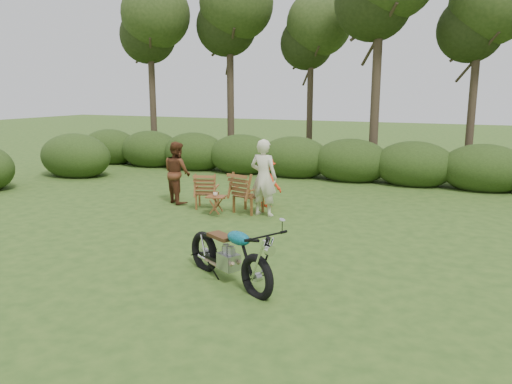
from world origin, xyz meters
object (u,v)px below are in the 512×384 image
at_px(lawn_chair_right, 248,212).
at_px(side_table, 216,206).
at_px(adult_b, 178,203).
at_px(child, 266,207).
at_px(adult_a, 263,215).
at_px(motorcycle, 229,281).
at_px(lawn_chair_left, 207,208).
at_px(cup, 215,194).

relative_size(lawn_chair_right, side_table, 2.11).
height_order(adult_b, child, adult_b).
height_order(adult_a, adult_b, adult_a).
relative_size(adult_a, child, 1.43).
xyz_separation_m(motorcycle, adult_b, (-3.76, 4.43, 0.00)).
bearing_deg(side_table, child, 60.64).
bearing_deg(lawn_chair_left, adult_a, 156.64).
xyz_separation_m(motorcycle, child, (-1.43, 4.96, 0.00)).
relative_size(motorcycle, cup, 18.51).
bearing_deg(lawn_chair_right, motorcycle, 123.72).
height_order(motorcycle, adult_a, adult_a).
relative_size(lawn_chair_left, child, 0.70).
xyz_separation_m(lawn_chair_left, adult_a, (1.61, -0.13, 0.00)).
bearing_deg(side_table, adult_a, 23.80).
xyz_separation_m(lawn_chair_right, side_table, (-0.58, -0.57, 0.24)).
bearing_deg(adult_b, lawn_chair_right, -155.48).
distance_m(lawn_chair_right, adult_b, 2.18).
height_order(lawn_chair_left, adult_a, adult_a).
bearing_deg(adult_a, motorcycle, 109.32).
relative_size(cup, adult_a, 0.06).
bearing_deg(adult_b, lawn_chair_left, -161.45).
xyz_separation_m(side_table, cup, (-0.02, -0.00, 0.28)).
bearing_deg(child, motorcycle, 115.06).
distance_m(lawn_chair_left, cup, 0.96).
bearing_deg(motorcycle, adult_b, 158.92).
relative_size(lawn_chair_left, cup, 8.22).
xyz_separation_m(lawn_chair_right, cup, (-0.60, -0.58, 0.52)).
distance_m(motorcycle, cup, 4.27).
height_order(lawn_chair_right, cup, cup).
bearing_deg(lawn_chair_left, child, -169.47).
distance_m(lawn_chair_right, adult_a, 0.47).
distance_m(adult_a, child, 0.92).
bearing_deg(cup, adult_a, 23.58).
xyz_separation_m(adult_a, adult_b, (-2.62, 0.34, 0.00)).
bearing_deg(lawn_chair_left, lawn_chair_right, 160.60).
relative_size(adult_a, adult_b, 1.12).
bearing_deg(motorcycle, adult_a, 134.18).
relative_size(motorcycle, side_table, 4.29).
bearing_deg(lawn_chair_right, cup, 56.75).
distance_m(lawn_chair_right, child, 0.77).
xyz_separation_m(lawn_chair_right, child, (0.16, 0.75, 0.00)).
bearing_deg(adult_a, cup, 27.30).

